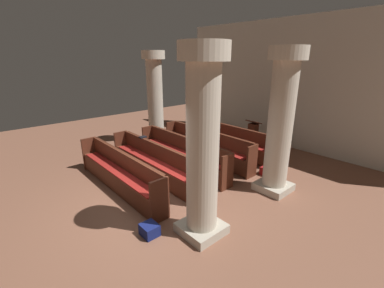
{
  "coord_description": "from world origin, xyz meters",
  "views": [
    {
      "loc": [
        4.48,
        -2.77,
        3.18
      ],
      "look_at": [
        -0.91,
        2.03,
        0.75
      ],
      "focal_mm": 24.05,
      "sensor_mm": 36.0,
      "label": 1
    }
  ],
  "objects_px": {
    "pew_row_4": "(118,171)",
    "kneeler_box_red": "(269,172)",
    "pillar_aisle_side": "(281,121)",
    "kneeler_box_navy": "(150,230)",
    "pillar_far_side": "(155,97)",
    "pew_row_2": "(182,152)",
    "pillar_aisle_rear": "(203,144)",
    "lectern": "(253,137)",
    "hymn_book": "(143,137)",
    "pew_row_0": "(227,138)",
    "pew_row_3": "(153,160)",
    "pew_row_1": "(206,144)"
  },
  "relations": [
    {
      "from": "lectern",
      "to": "pew_row_2",
      "type": "bearing_deg",
      "value": -97.63
    },
    {
      "from": "pillar_aisle_rear",
      "to": "lectern",
      "type": "distance_m",
      "value": 5.34
    },
    {
      "from": "pew_row_0",
      "to": "pillar_far_side",
      "type": "height_order",
      "value": "pillar_far_side"
    },
    {
      "from": "pillar_aisle_side",
      "to": "pillar_far_side",
      "type": "distance_m",
      "value": 5.19
    },
    {
      "from": "kneeler_box_red",
      "to": "pew_row_3",
      "type": "bearing_deg",
      "value": -129.47
    },
    {
      "from": "pillar_far_side",
      "to": "pillar_aisle_rear",
      "type": "relative_size",
      "value": 1.0
    },
    {
      "from": "pew_row_1",
      "to": "kneeler_box_navy",
      "type": "distance_m",
      "value": 4.05
    },
    {
      "from": "pillar_far_side",
      "to": "kneeler_box_navy",
      "type": "relative_size",
      "value": 10.62
    },
    {
      "from": "kneeler_box_navy",
      "to": "hymn_book",
      "type": "bearing_deg",
      "value": 150.0
    },
    {
      "from": "pew_row_0",
      "to": "lectern",
      "type": "relative_size",
      "value": 3.4
    },
    {
      "from": "kneeler_box_navy",
      "to": "kneeler_box_red",
      "type": "height_order",
      "value": "kneeler_box_red"
    },
    {
      "from": "pillar_far_side",
      "to": "pillar_aisle_rear",
      "type": "xyz_separation_m",
      "value": [
        5.19,
        -2.52,
        0.0
      ]
    },
    {
      "from": "pew_row_4",
      "to": "kneeler_box_red",
      "type": "distance_m",
      "value": 4.11
    },
    {
      "from": "pew_row_4",
      "to": "pillar_aisle_rear",
      "type": "height_order",
      "value": "pillar_aisle_rear"
    },
    {
      "from": "pew_row_2",
      "to": "pew_row_4",
      "type": "distance_m",
      "value": 2.04
    },
    {
      "from": "pew_row_0",
      "to": "pillar_aisle_side",
      "type": "distance_m",
      "value": 3.15
    },
    {
      "from": "pillar_far_side",
      "to": "kneeler_box_navy",
      "type": "bearing_deg",
      "value": -35.69
    },
    {
      "from": "pew_row_4",
      "to": "lectern",
      "type": "height_order",
      "value": "lectern"
    },
    {
      "from": "hymn_book",
      "to": "pillar_aisle_rear",
      "type": "bearing_deg",
      "value": -13.92
    },
    {
      "from": "pew_row_0",
      "to": "hymn_book",
      "type": "xyz_separation_m",
      "value": [
        -0.8,
        -2.86,
        0.45
      ]
    },
    {
      "from": "pillar_aisle_side",
      "to": "kneeler_box_red",
      "type": "distance_m",
      "value": 1.88
    },
    {
      "from": "pew_row_3",
      "to": "pew_row_0",
      "type": "bearing_deg",
      "value": 90.0
    },
    {
      "from": "pew_row_4",
      "to": "pew_row_3",
      "type": "bearing_deg",
      "value": 90.0
    },
    {
      "from": "pew_row_0",
      "to": "kneeler_box_navy",
      "type": "height_order",
      "value": "pew_row_0"
    },
    {
      "from": "kneeler_box_navy",
      "to": "pew_row_4",
      "type": "bearing_deg",
      "value": 168.3
    },
    {
      "from": "pillar_far_side",
      "to": "kneeler_box_navy",
      "type": "xyz_separation_m",
      "value": [
        4.6,
        -3.3,
        -1.67
      ]
    },
    {
      "from": "lectern",
      "to": "hymn_book",
      "type": "bearing_deg",
      "value": -107.41
    },
    {
      "from": "pillar_aisle_side",
      "to": "pillar_far_side",
      "type": "relative_size",
      "value": 1.0
    },
    {
      "from": "pew_row_3",
      "to": "pillar_aisle_side",
      "type": "height_order",
      "value": "pillar_aisle_side"
    },
    {
      "from": "pew_row_1",
      "to": "pillar_far_side",
      "type": "xyz_separation_m",
      "value": [
        -2.57,
        -0.17,
        1.28
      ]
    },
    {
      "from": "kneeler_box_red",
      "to": "lectern",
      "type": "bearing_deg",
      "value": 137.76
    },
    {
      "from": "pew_row_1",
      "to": "pew_row_3",
      "type": "relative_size",
      "value": 1.0
    },
    {
      "from": "kneeler_box_navy",
      "to": "pillar_far_side",
      "type": "bearing_deg",
      "value": 144.31
    },
    {
      "from": "pew_row_1",
      "to": "pew_row_3",
      "type": "bearing_deg",
      "value": -90.0
    },
    {
      "from": "pillar_aisle_side",
      "to": "pillar_aisle_rear",
      "type": "height_order",
      "value": "same"
    },
    {
      "from": "pew_row_2",
      "to": "kneeler_box_navy",
      "type": "relative_size",
      "value": 11.39
    },
    {
      "from": "pillar_far_side",
      "to": "kneeler_box_red",
      "type": "xyz_separation_m",
      "value": [
        4.63,
        0.65,
        -1.67
      ]
    },
    {
      "from": "pew_row_2",
      "to": "kneeler_box_red",
      "type": "xyz_separation_m",
      "value": [
        2.07,
        1.49,
        -0.39
      ]
    },
    {
      "from": "pew_row_4",
      "to": "pillar_aisle_side",
      "type": "height_order",
      "value": "pillar_aisle_side"
    },
    {
      "from": "pew_row_2",
      "to": "hymn_book",
      "type": "bearing_deg",
      "value": -134.04
    },
    {
      "from": "pillar_far_side",
      "to": "pillar_aisle_side",
      "type": "bearing_deg",
      "value": -0.07
    },
    {
      "from": "pew_row_4",
      "to": "pillar_aisle_side",
      "type": "distance_m",
      "value": 4.09
    },
    {
      "from": "pew_row_0",
      "to": "pillar_far_side",
      "type": "relative_size",
      "value": 1.07
    },
    {
      "from": "pew_row_2",
      "to": "kneeler_box_navy",
      "type": "distance_m",
      "value": 3.21
    },
    {
      "from": "pillar_aisle_rear",
      "to": "pew_row_2",
      "type": "bearing_deg",
      "value": 147.43
    },
    {
      "from": "pew_row_4",
      "to": "kneeler_box_red",
      "type": "height_order",
      "value": "pew_row_4"
    },
    {
      "from": "pillar_aisle_rear",
      "to": "kneeler_box_navy",
      "type": "distance_m",
      "value": 1.94
    },
    {
      "from": "pillar_aisle_rear",
      "to": "kneeler_box_red",
      "type": "distance_m",
      "value": 3.62
    },
    {
      "from": "pillar_aisle_side",
      "to": "pew_row_4",
      "type": "bearing_deg",
      "value": -132.3
    },
    {
      "from": "pew_row_2",
      "to": "pillar_aisle_rear",
      "type": "distance_m",
      "value": 3.36
    }
  ]
}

